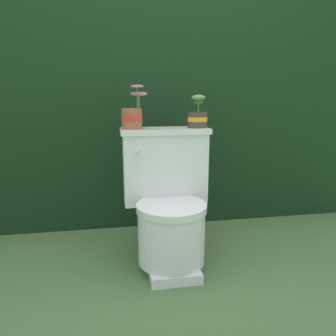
# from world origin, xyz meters

# --- Properties ---
(ground_plane) EXTENTS (12.00, 12.00, 0.00)m
(ground_plane) POSITION_xyz_m (0.00, 0.00, 0.00)
(ground_plane) COLOR #4C703D
(hedge_backdrop) EXTENTS (3.16, 1.06, 1.80)m
(hedge_backdrop) POSITION_xyz_m (0.00, 1.21, 0.90)
(hedge_backdrop) COLOR black
(hedge_backdrop) RESTS_ON ground
(toilet) EXTENTS (0.51, 0.50, 0.77)m
(toilet) POSITION_xyz_m (0.00, 0.12, 0.35)
(toilet) COLOR white
(toilet) RESTS_ON ground
(potted_plant_left) EXTENTS (0.15, 0.12, 0.24)m
(potted_plant_left) POSITION_xyz_m (-0.18, 0.23, 0.85)
(potted_plant_left) COLOR #9E5638
(potted_plant_left) RESTS_ON toilet
(potted_plant_midleft) EXTENTS (0.11, 0.11, 0.19)m
(potted_plant_midleft) POSITION_xyz_m (0.19, 0.24, 0.83)
(potted_plant_midleft) COLOR #47382D
(potted_plant_midleft) RESTS_ON toilet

